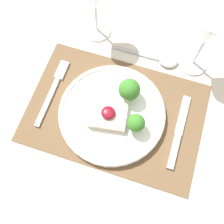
# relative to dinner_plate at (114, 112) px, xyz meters

# --- Properties ---
(ground_plane) EXTENTS (8.00, 8.00, 0.00)m
(ground_plane) POSITION_rel_dinner_plate_xyz_m (0.00, 0.01, -0.77)
(ground_plane) COLOR gray
(dining_table) EXTENTS (1.27, 1.24, 0.75)m
(dining_table) POSITION_rel_dinner_plate_xyz_m (0.00, 0.01, -0.10)
(dining_table) COLOR beige
(dining_table) RESTS_ON ground_plane
(placemat) EXTENTS (0.44, 0.30, 0.00)m
(placemat) POSITION_rel_dinner_plate_xyz_m (0.00, 0.01, -0.02)
(placemat) COLOR brown
(placemat) RESTS_ON dining_table
(dinner_plate) EXTENTS (0.27, 0.27, 0.08)m
(dinner_plate) POSITION_rel_dinner_plate_xyz_m (0.00, 0.00, 0.00)
(dinner_plate) COLOR white
(dinner_plate) RESTS_ON placemat
(fork) EXTENTS (0.02, 0.20, 0.01)m
(fork) POSITION_rel_dinner_plate_xyz_m (-0.17, 0.02, -0.01)
(fork) COLOR #B2B2B7
(fork) RESTS_ON placemat
(knife) EXTENTS (0.02, 0.20, 0.01)m
(knife) POSITION_rel_dinner_plate_xyz_m (0.17, -0.01, -0.01)
(knife) COLOR #B2B2B7
(knife) RESTS_ON placemat
(spoon) EXTENTS (0.18, 0.04, 0.02)m
(spoon) POSITION_rel_dinner_plate_xyz_m (0.08, 0.19, -0.01)
(spoon) COLOR #B2B2B7
(spoon) RESTS_ON dining_table
(wine_glass_near) EXTENTS (0.08, 0.08, 0.18)m
(wine_glass_near) POSITION_rel_dinner_plate_xyz_m (0.16, 0.21, 0.11)
(wine_glass_near) COLOR white
(wine_glass_near) RESTS_ON dining_table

